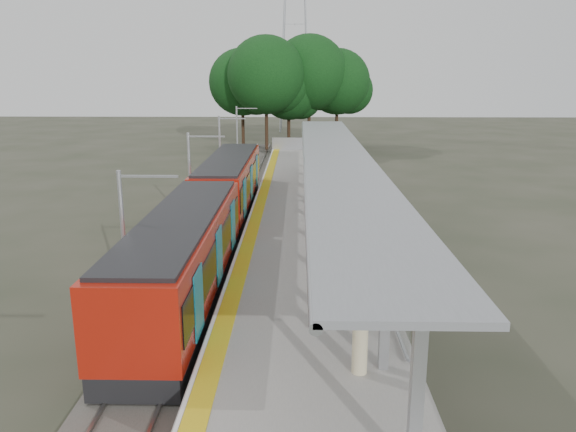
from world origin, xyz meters
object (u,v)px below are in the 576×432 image
Objects in this scene: bench_mid at (364,238)px; litter_bin at (317,201)px; train at (212,210)px; bench_near at (362,297)px; info_pillar_near at (360,345)px; info_pillar_far at (308,176)px; bench_far at (345,189)px.

bench_mid is 8.11m from litter_bin.
bench_near is at bearing -56.04° from train.
train is at bearing 122.54° from info_pillar_near.
info_pillar_far is (-2.27, 13.38, 0.27)m from bench_mid.
bench_mid is 1.91× the size of litter_bin.
info_pillar_far is at bearing 101.18° from info_pillar_near.
train is at bearing 176.80° from bench_mid.
bench_far is 0.96× the size of info_pillar_near.
info_pillar_far is (4.83, 10.44, -0.22)m from train.
bench_near is 3.92m from info_pillar_near.
bench_far is at bearing -62.94° from info_pillar_far.
bench_near is at bearing 91.88° from info_pillar_near.
bench_far is (-0.01, 10.39, 0.03)m from bench_mid.
litter_bin is at bearing -141.74° from bench_far.
train is at bearing -124.99° from info_pillar_far.
info_pillar_far reaches higher than bench_near.
bench_far reaches higher than bench_mid.
info_pillar_near is (-1.26, -10.32, 0.22)m from bench_mid.
bench_far is (7.10, 7.46, -0.46)m from train.
info_pillar_near is at bearing -88.14° from litter_bin.
info_pillar_far is (-1.48, 19.82, 0.35)m from bench_near.
train is at bearing -136.63° from litter_bin.
train is 16.89× the size of bench_mid.
bench_far reaches higher than bench_near.
info_pillar_far reaches higher than bench_mid.
bench_near is 0.73× the size of info_pillar_far.
litter_bin is (5.26, 4.97, -0.62)m from train.
litter_bin is at bearing 122.38° from bench_mid.
bench_mid is at bearing -105.20° from bench_far.
bench_mid is 10.39m from bench_far.
train is 7.26m from litter_bin.
bench_near is at bearing -77.76° from bench_mid.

